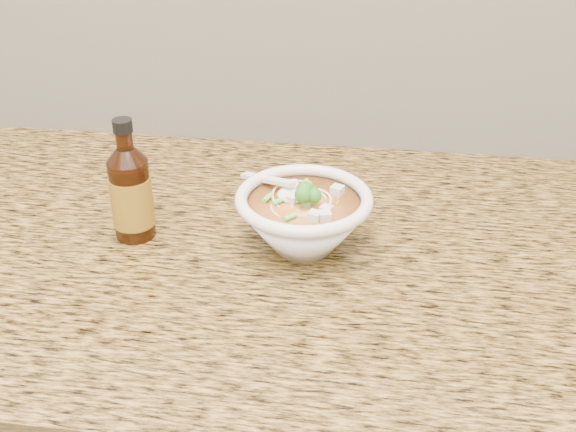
# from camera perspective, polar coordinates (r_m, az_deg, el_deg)

# --- Properties ---
(counter_slab) EXTENTS (4.00, 0.68, 0.04)m
(counter_slab) POSITION_cam_1_polar(r_m,az_deg,el_deg) (0.96, -5.40, -2.79)
(counter_slab) COLOR olive
(counter_slab) RESTS_ON cabinet
(soup_bowl) EXTENTS (0.18, 0.17, 0.10)m
(soup_bowl) POSITION_cam_1_polar(r_m,az_deg,el_deg) (0.91, 1.26, -0.30)
(soup_bowl) COLOR white
(soup_bowl) RESTS_ON counter_slab
(hot_sauce_bottle) EXTENTS (0.07, 0.07, 0.16)m
(hot_sauce_bottle) POSITION_cam_1_polar(r_m,az_deg,el_deg) (0.94, -12.30, 1.73)
(hot_sauce_bottle) COLOR #371707
(hot_sauce_bottle) RESTS_ON counter_slab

